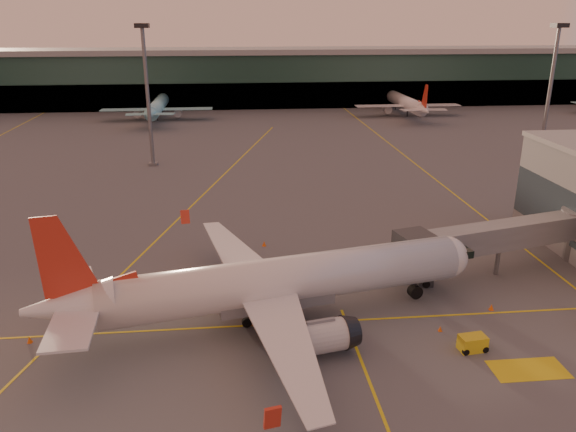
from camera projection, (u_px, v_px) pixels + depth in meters
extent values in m
plane|color=#4C4F54|center=(298.00, 354.00, 46.73)|extent=(600.00, 600.00, 0.00)
cube|color=yellow|center=(292.00, 323.00, 51.42)|extent=(80.00, 0.25, 0.01)
cube|color=yellow|center=(201.00, 196.00, 87.99)|extent=(31.30, 115.98, 0.01)
cube|color=yellow|center=(403.00, 154.00, 115.23)|extent=(0.25, 160.00, 0.01)
cube|color=yellow|center=(382.00, 414.00, 39.69)|extent=(0.25, 30.00, 0.01)
cube|color=yellow|center=(528.00, 369.00, 44.68)|extent=(6.00, 3.00, 0.01)
cube|color=#19382D|center=(246.00, 80.00, 177.27)|extent=(400.00, 18.00, 16.00)
cube|color=gray|center=(245.00, 51.00, 174.34)|extent=(400.00, 20.00, 1.60)
cube|color=black|center=(247.00, 96.00, 170.63)|extent=(400.00, 1.00, 8.00)
cube|color=#2D3D47|center=(563.00, 214.00, 65.07)|extent=(0.30, 21.60, 6.00)
cylinder|color=slate|center=(148.00, 99.00, 102.58)|extent=(0.70, 0.70, 25.00)
cube|color=black|center=(142.00, 26.00, 98.35)|extent=(2.40, 2.40, 0.80)
cube|color=slate|center=(153.00, 164.00, 106.67)|extent=(1.60, 1.60, 0.50)
cylinder|color=slate|center=(549.00, 96.00, 105.93)|extent=(0.70, 0.70, 25.00)
cube|color=black|center=(560.00, 25.00, 101.70)|extent=(2.40, 2.40, 0.80)
cube|color=slate|center=(539.00, 159.00, 110.01)|extent=(1.60, 1.60, 0.50)
cylinder|color=white|center=(287.00, 279.00, 50.47)|extent=(33.08, 10.94, 4.23)
sphere|color=white|center=(446.00, 257.00, 55.18)|extent=(4.14, 4.14, 4.14)
cube|color=black|center=(458.00, 251.00, 55.35)|extent=(2.43, 3.08, 0.74)
cone|color=white|center=(69.00, 307.00, 45.07)|extent=(7.90, 5.42, 4.01)
cube|color=white|center=(72.00, 327.00, 41.91)|extent=(3.87, 7.04, 0.21)
cylinder|color=silver|center=(320.00, 337.00, 45.70)|extent=(4.89, 3.60, 2.75)
cylinder|color=black|center=(270.00, 331.00, 48.40)|extent=(2.17, 1.84, 1.90)
cylinder|color=black|center=(270.00, 325.00, 48.21)|extent=(0.38, 0.38, 1.16)
cube|color=white|center=(75.00, 285.00, 48.40)|extent=(5.53, 7.58, 0.21)
cylinder|color=silver|center=(276.00, 273.00, 57.24)|extent=(4.89, 3.60, 2.75)
cylinder|color=black|center=(254.00, 302.00, 53.34)|extent=(2.17, 1.84, 1.90)
cylinder|color=black|center=(254.00, 296.00, 53.14)|extent=(0.38, 0.38, 1.16)
cube|color=slate|center=(275.00, 295.00, 50.58)|extent=(10.91, 5.46, 1.69)
cylinder|color=black|center=(415.00, 291.00, 55.35)|extent=(1.48, 1.10, 1.33)
cube|color=slate|center=(501.00, 236.00, 59.82)|extent=(22.04, 8.08, 2.70)
cube|color=#2D3035|center=(414.00, 247.00, 56.81)|extent=(4.15, 4.15, 3.00)
cube|color=#2D3035|center=(423.00, 273.00, 58.90)|extent=(1.60, 2.40, 2.40)
cylinder|color=black|center=(426.00, 284.00, 58.14)|extent=(0.80, 0.40, 0.80)
cylinder|color=black|center=(419.00, 275.00, 60.20)|extent=(0.80, 0.40, 0.80)
cylinder|color=slate|center=(497.00, 261.00, 60.79)|extent=(0.50, 0.50, 3.23)
cylinder|color=slate|center=(576.00, 247.00, 64.42)|extent=(2.40, 2.40, 3.23)
cube|color=#B34A19|center=(264.00, 311.00, 52.07)|extent=(3.44, 2.73, 1.50)
cube|color=silver|center=(261.00, 289.00, 51.23)|extent=(6.04, 3.11, 2.81)
cylinder|color=black|center=(247.00, 322.00, 50.71)|extent=(0.93, 0.44, 0.90)
cylinder|color=black|center=(286.00, 318.00, 51.41)|extent=(0.93, 0.44, 0.90)
cube|color=gold|center=(473.00, 343.00, 47.09)|extent=(2.37, 1.59, 1.34)
cylinder|color=black|center=(466.00, 352.00, 46.52)|extent=(0.59, 0.34, 0.56)
cylinder|color=black|center=(485.00, 349.00, 46.89)|extent=(0.59, 0.34, 0.56)
cone|color=#E7590C|center=(491.00, 307.00, 53.70)|extent=(0.48, 0.48, 0.61)
cube|color=#E7590C|center=(491.00, 310.00, 53.80)|extent=(0.41, 0.41, 0.03)
cone|color=#E7590C|center=(30.00, 339.00, 48.30)|extent=(0.46, 0.46, 0.59)
cube|color=#E7590C|center=(30.00, 342.00, 48.39)|extent=(0.40, 0.40, 0.03)
cone|color=#E7590C|center=(264.00, 244.00, 68.80)|extent=(0.50, 0.50, 0.63)
cube|color=#E7590C|center=(264.00, 246.00, 68.90)|extent=(0.43, 0.43, 0.03)
cone|color=#E7590C|center=(440.00, 329.00, 50.10)|extent=(0.38, 0.38, 0.48)
cube|color=#E7590C|center=(440.00, 331.00, 50.17)|extent=(0.32, 0.32, 0.03)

